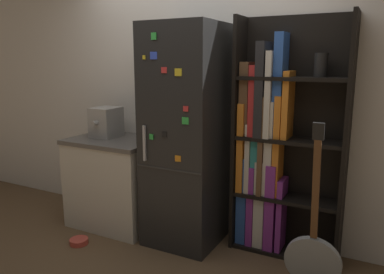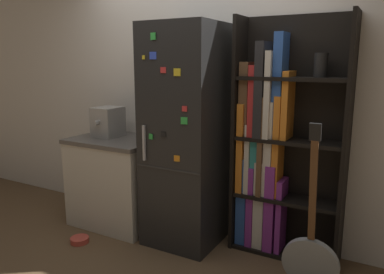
# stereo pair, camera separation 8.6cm
# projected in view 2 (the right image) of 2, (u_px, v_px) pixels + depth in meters

# --- Properties ---
(ground_plane) EXTENTS (16.00, 16.00, 0.00)m
(ground_plane) POSITION_uv_depth(u_px,v_px,m) (179.00, 244.00, 3.37)
(ground_plane) COLOR brown
(wall_back) EXTENTS (8.00, 0.05, 2.60)m
(wall_back) POSITION_uv_depth(u_px,v_px,m) (204.00, 96.00, 3.51)
(wall_back) COLOR white
(wall_back) RESTS_ON ground_plane
(refrigerator) EXTENTS (0.62, 0.65, 1.93)m
(refrigerator) POSITION_uv_depth(u_px,v_px,m) (186.00, 137.00, 3.29)
(refrigerator) COLOR black
(refrigerator) RESTS_ON ground_plane
(bookshelf) EXTENTS (0.90, 0.30, 1.98)m
(bookshelf) POSITION_uv_depth(u_px,v_px,m) (275.00, 148.00, 3.11)
(bookshelf) COLOR black
(bookshelf) RESTS_ON ground_plane
(kitchen_counter) EXTENTS (0.86, 0.66, 0.88)m
(kitchen_counter) POSITION_uv_depth(u_px,v_px,m) (118.00, 181.00, 3.76)
(kitchen_counter) COLOR beige
(kitchen_counter) RESTS_ON ground_plane
(espresso_machine) EXTENTS (0.24, 0.33, 0.29)m
(espresso_machine) POSITION_uv_depth(u_px,v_px,m) (108.00, 122.00, 3.74)
(espresso_machine) COLOR #A5A39E
(espresso_machine) RESTS_ON kitchen_counter
(guitar) EXTENTS (0.39, 0.35, 1.25)m
(guitar) POSITION_uv_depth(u_px,v_px,m) (309.00, 274.00, 2.58)
(guitar) COLOR black
(guitar) RESTS_ON ground_plane
(pet_bowl) EXTENTS (0.17, 0.17, 0.05)m
(pet_bowl) POSITION_uv_depth(u_px,v_px,m) (80.00, 240.00, 3.40)
(pet_bowl) COLOR #D84C3F
(pet_bowl) RESTS_ON ground_plane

